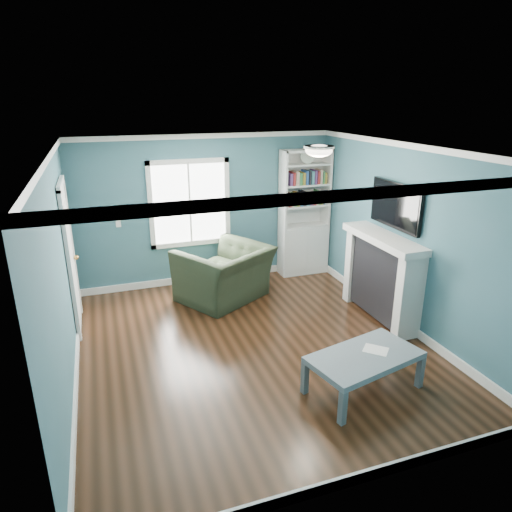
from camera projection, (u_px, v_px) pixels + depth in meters
name	position (u px, v px, depth m)	size (l,w,h in m)	color
floor	(254.00, 346.00, 6.15)	(5.00, 5.00, 0.00)	black
room_walls	(253.00, 233.00, 5.62)	(5.00, 5.00, 5.00)	#2E5E68
trim	(253.00, 260.00, 5.74)	(4.50, 5.00, 2.60)	white
window	(190.00, 203.00, 7.79)	(1.40, 0.06, 1.50)	white
bookshelf	(304.00, 225.00, 8.44)	(0.90, 0.35, 2.31)	silver
fireplace	(382.00, 278.00, 6.76)	(0.44, 1.58, 1.30)	black
tv	(396.00, 205.00, 6.44)	(0.06, 1.10, 0.65)	black
door	(70.00, 256.00, 6.35)	(0.12, 0.98, 2.17)	silver
ceiling_fixture	(319.00, 150.00, 5.67)	(0.38, 0.38, 0.15)	white
light_switch	(118.00, 224.00, 7.50)	(0.08, 0.01, 0.12)	white
recliner	(224.00, 265.00, 7.39)	(1.35, 0.88, 1.18)	black
coffee_table	(364.00, 359.00, 5.10)	(1.38, 0.95, 0.46)	#4F5A5F
paper_sheet	(376.00, 350.00, 5.18)	(0.21, 0.27, 0.00)	white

